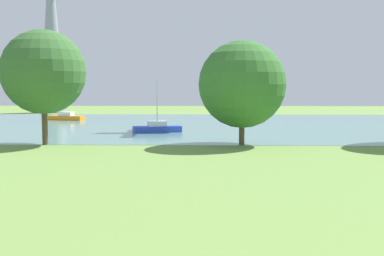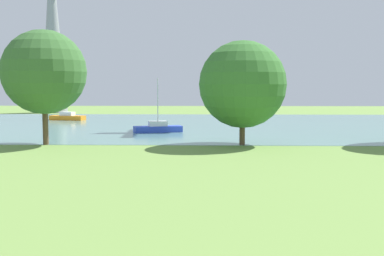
# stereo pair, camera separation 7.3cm
# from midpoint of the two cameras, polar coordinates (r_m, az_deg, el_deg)

# --- Properties ---
(ground_plane) EXTENTS (160.00, 160.00, 0.00)m
(ground_plane) POSITION_cam_midpoint_polar(r_m,az_deg,el_deg) (29.80, 1.44, -4.02)
(ground_plane) COLOR olive
(water_surface) EXTENTS (140.00, 40.00, 0.02)m
(water_surface) POSITION_cam_midpoint_polar(r_m,az_deg,el_deg) (57.62, 1.50, 0.41)
(water_surface) COLOR slate
(water_surface) RESTS_ON ground
(sailboat_orange) EXTENTS (5.02, 2.59, 7.40)m
(sailboat_orange) POSITION_cam_midpoint_polar(r_m,az_deg,el_deg) (67.15, -14.70, 1.30)
(sailboat_orange) COLOR orange
(sailboat_orange) RESTS_ON water_surface
(sailboat_blue) EXTENTS (5.03, 2.88, 5.42)m
(sailboat_blue) POSITION_cam_midpoint_polar(r_m,az_deg,el_deg) (48.43, -4.19, 0.02)
(sailboat_blue) COLOR blue
(sailboat_blue) RESTS_ON water_surface
(tree_west_far) EXTENTS (6.64, 6.64, 9.08)m
(tree_west_far) POSITION_cam_midpoint_polar(r_m,az_deg,el_deg) (39.69, -17.28, 6.36)
(tree_west_far) COLOR brown
(tree_west_far) RESTS_ON ground
(tree_west_near) EXTENTS (6.87, 6.87, 8.23)m
(tree_west_near) POSITION_cam_midpoint_polar(r_m,az_deg,el_deg) (38.03, 5.92, 5.18)
(tree_west_near) COLOR brown
(tree_west_near) RESTS_ON ground
(electricity_pylon) EXTENTS (6.40, 4.40, 29.26)m
(electricity_pylon) POSITION_cam_midpoint_polar(r_m,az_deg,el_deg) (86.95, -16.37, 11.45)
(electricity_pylon) COLOR gray
(electricity_pylon) RESTS_ON ground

